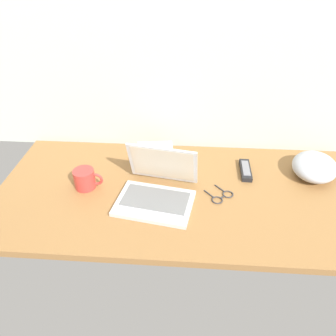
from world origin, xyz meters
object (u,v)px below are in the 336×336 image
coffee_mug (85,179)px  book_stack (155,155)px  cushion (314,167)px  laptop (157,189)px  eyeglasses (222,197)px  remote_control_near (246,170)px

coffee_mug → book_stack: (0.29, 0.22, -0.01)m
coffee_mug → cushion: cushion is taller
book_stack → cushion: cushion is taller
book_stack → cushion: size_ratio=0.91×
laptop → cushion: laptop is taller
laptop → eyeglasses: laptop is taller
remote_control_near → eyeglasses: size_ratio=1.17×
coffee_mug → book_stack: bearing=37.9°
coffee_mug → cushion: bearing=9.0°
remote_control_near → book_stack: book_stack is taller
laptop → book_stack: size_ratio=1.65×
remote_control_near → cushion: size_ratio=0.69×
coffee_mug → cushion: 1.04m
eyeglasses → book_stack: size_ratio=0.65×
remote_control_near → laptop: bearing=-151.8°
coffee_mug → eyeglasses: size_ratio=0.93×
remote_control_near → book_stack: 0.44m
eyeglasses → cushion: (0.43, 0.19, 0.05)m
laptop → eyeglasses: size_ratio=2.53×
coffee_mug → remote_control_near: 0.74m
coffee_mug → cushion: (1.02, 0.16, 0.00)m
coffee_mug → book_stack: size_ratio=0.61×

